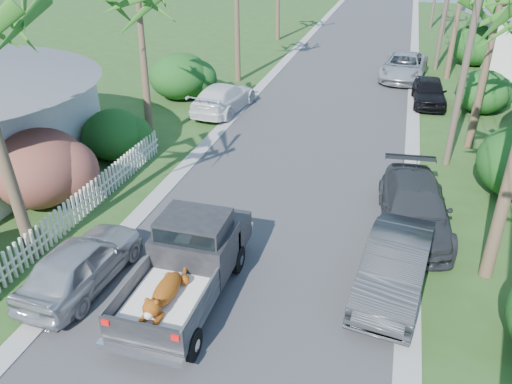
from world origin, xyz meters
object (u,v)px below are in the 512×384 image
(parked_car_rn, at_px, (394,267))
(parked_car_rm, at_px, (414,207))
(palm_r_b, at_px, (501,0))
(parked_car_rf, at_px, (429,92))
(utility_pole_b, at_px, (469,47))
(pickup_truck, at_px, (191,257))
(parked_car_lf, at_px, (224,98))
(parked_car_ln, at_px, (81,263))
(parked_car_rd, at_px, (404,67))

(parked_car_rn, xyz_separation_m, parked_car_rm, (0.48, 3.31, 0.00))
(palm_r_b, bearing_deg, parked_car_rf, 106.15)
(parked_car_rm, relative_size, utility_pole_b, 0.56)
(pickup_truck, distance_m, parked_car_lf, 13.97)
(pickup_truck, relative_size, parked_car_ln, 1.27)
(parked_car_rn, relative_size, parked_car_ln, 1.09)
(parked_car_rm, distance_m, utility_pole_b, 6.62)
(parked_car_rn, xyz_separation_m, palm_r_b, (2.76, 10.52, 5.23))
(parked_car_rd, xyz_separation_m, parked_car_lf, (-8.60, -8.64, -0.04))
(parked_car_ln, relative_size, parked_car_lf, 0.83)
(parked_car_rf, xyz_separation_m, utility_pole_b, (0.60, -7.52, 3.92))
(pickup_truck, xyz_separation_m, parked_car_rf, (6.18, 17.43, -0.33))
(parked_car_rm, bearing_deg, utility_pole_b, 70.52)
(parked_car_rf, bearing_deg, palm_r_b, -76.52)
(pickup_truck, xyz_separation_m, parked_car_rm, (5.50, 4.69, -0.28))
(parked_car_rd, height_order, parked_car_lf, parked_car_rd)
(parked_car_rn, distance_m, palm_r_b, 12.07)
(utility_pole_b, bearing_deg, palm_r_b, 63.43)
(parked_car_rf, height_order, palm_r_b, palm_r_b)
(parked_car_rn, xyz_separation_m, utility_pole_b, (1.76, 8.52, 3.88))
(pickup_truck, xyz_separation_m, parked_car_lf, (-3.82, 13.44, -0.31))
(parked_car_rn, distance_m, parked_car_rd, 20.69)
(utility_pole_b, bearing_deg, parked_car_ln, -132.43)
(parked_car_ln, relative_size, palm_r_b, 0.56)
(parked_car_lf, bearing_deg, parked_car_rn, 131.48)
(parked_car_ln, distance_m, utility_pole_b, 14.81)
(parked_car_rn, bearing_deg, parked_car_rf, 93.04)
(palm_r_b, bearing_deg, parked_car_rm, -107.53)
(parked_car_lf, bearing_deg, parked_car_rd, -129.65)
(parked_car_ln, xyz_separation_m, utility_pole_b, (9.63, 10.54, 3.91))
(parked_car_rm, bearing_deg, parked_car_ln, -153.19)
(parked_car_rn, bearing_deg, parked_car_rd, 97.84)
(parked_car_ln, bearing_deg, pickup_truck, -164.70)
(parked_car_rf, relative_size, parked_car_rd, 0.74)
(parked_car_rm, distance_m, parked_car_ln, 9.91)
(pickup_truck, height_order, parked_car_rf, pickup_truck)
(pickup_truck, bearing_deg, parked_car_rf, 70.48)
(parked_car_rm, height_order, parked_car_ln, parked_car_rm)
(parked_car_ln, height_order, palm_r_b, palm_r_b)
(parked_car_rf, distance_m, utility_pole_b, 8.51)
(parked_car_rf, xyz_separation_m, palm_r_b, (1.60, -5.52, 5.27))
(pickup_truck, relative_size, parked_car_rf, 1.28)
(parked_car_rm, bearing_deg, parked_car_rn, -104.01)
(parked_car_rd, distance_m, parked_car_lf, 12.19)
(pickup_truck, bearing_deg, parked_car_rn, 15.39)
(parked_car_ln, bearing_deg, parked_car_rf, -113.85)
(parked_car_rn, bearing_deg, parked_car_lf, 133.42)
(parked_car_rn, bearing_deg, parked_car_rm, 88.87)
(parked_car_lf, height_order, palm_r_b, palm_r_b)
(parked_car_rd, bearing_deg, pickup_truck, -96.72)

